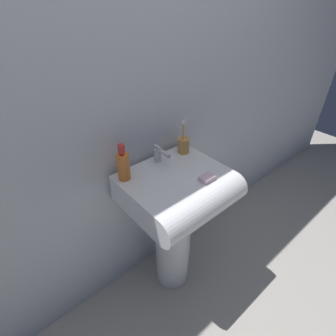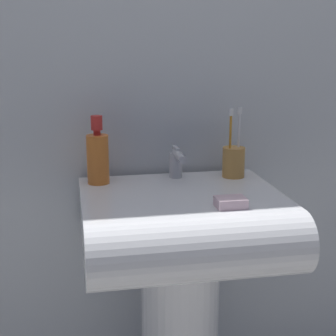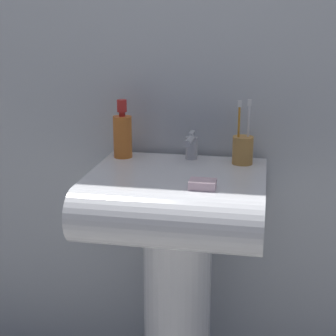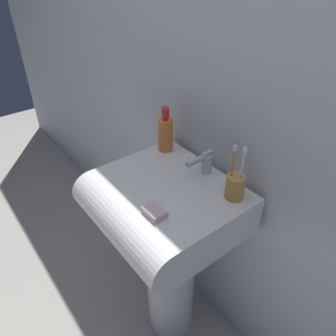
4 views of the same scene
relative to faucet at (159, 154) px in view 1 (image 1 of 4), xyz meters
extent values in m
plane|color=#ADA89E|center=(-0.02, -0.14, -0.92)|extent=(6.00, 6.00, 0.00)
cube|color=silver|center=(-0.02, 0.11, 0.28)|extent=(5.00, 0.05, 2.40)
cylinder|color=white|center=(-0.02, -0.14, -0.56)|extent=(0.22, 0.22, 0.72)
cube|color=white|center=(-0.02, -0.14, -0.13)|extent=(0.53, 0.40, 0.15)
cylinder|color=white|center=(-0.02, -0.34, -0.13)|extent=(0.53, 0.15, 0.15)
cylinder|color=silver|center=(0.00, 0.01, -0.01)|extent=(0.04, 0.04, 0.07)
cylinder|color=silver|center=(0.00, -0.04, 0.02)|extent=(0.02, 0.10, 0.02)
cube|color=silver|center=(0.00, 0.01, 0.04)|extent=(0.01, 0.06, 0.01)
cylinder|color=#D19347|center=(0.17, -0.01, -0.01)|extent=(0.07, 0.07, 0.09)
cylinder|color=orange|center=(0.15, -0.02, 0.05)|extent=(0.01, 0.01, 0.17)
cube|color=white|center=(0.15, -0.02, 0.14)|extent=(0.01, 0.01, 0.02)
cylinder|color=white|center=(0.18, -0.01, 0.05)|extent=(0.01, 0.01, 0.17)
cube|color=white|center=(0.18, -0.01, 0.15)|extent=(0.01, 0.01, 0.02)
cylinder|color=orange|center=(-0.23, -0.01, 0.02)|extent=(0.06, 0.06, 0.14)
cylinder|color=red|center=(-0.23, -0.01, 0.10)|extent=(0.02, 0.02, 0.02)
cylinder|color=red|center=(-0.23, -0.01, 0.12)|extent=(0.03, 0.03, 0.04)
cube|color=silver|center=(0.07, -0.28, -0.04)|extent=(0.07, 0.05, 0.02)
camera|label=1|loc=(-0.74, -0.94, 0.75)|focal=28.00mm
camera|label=2|loc=(-0.30, -1.42, 0.35)|focal=55.00mm
camera|label=3|loc=(0.23, -1.61, 0.40)|focal=55.00mm
camera|label=4|loc=(0.72, -0.73, 0.68)|focal=35.00mm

